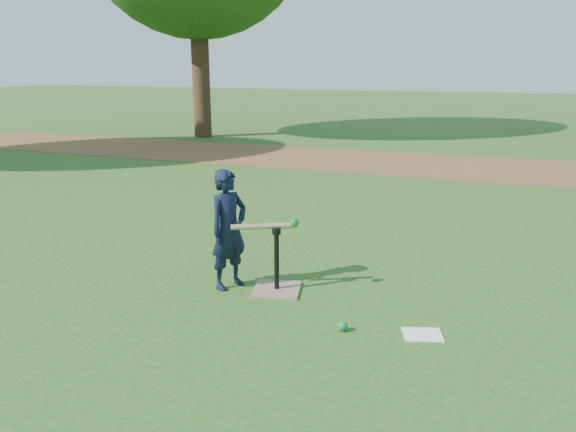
% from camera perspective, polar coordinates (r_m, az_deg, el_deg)
% --- Properties ---
extents(ground, '(80.00, 80.00, 0.00)m').
position_cam_1_polar(ground, '(5.31, -4.07, -7.66)').
color(ground, '#285116').
rests_on(ground, ground).
extents(dirt_strip, '(24.00, 3.00, 0.01)m').
position_cam_1_polar(dirt_strip, '(12.29, 10.69, 5.35)').
color(dirt_strip, brown).
rests_on(dirt_strip, ground).
extents(child, '(0.41, 0.49, 1.14)m').
position_cam_1_polar(child, '(5.26, -6.05, -1.37)').
color(child, black).
rests_on(child, ground).
extents(wiffle_ball_ground, '(0.08, 0.08, 0.08)m').
position_cam_1_polar(wiffle_ball_ground, '(4.58, 5.60, -11.08)').
color(wiffle_ball_ground, '#0B8032').
rests_on(wiffle_ball_ground, ground).
extents(clipboard, '(0.35, 0.31, 0.01)m').
position_cam_1_polar(clipboard, '(4.62, 13.51, -11.64)').
color(clipboard, white).
rests_on(clipboard, ground).
extents(batting_tee, '(0.52, 0.52, 0.61)m').
position_cam_1_polar(batting_tee, '(5.28, -1.15, -6.47)').
color(batting_tee, '#90735B').
rests_on(batting_tee, ground).
extents(swing_action, '(0.66, 0.32, 0.13)m').
position_cam_1_polar(swing_action, '(5.13, -2.20, -0.95)').
color(swing_action, tan).
rests_on(swing_action, ground).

